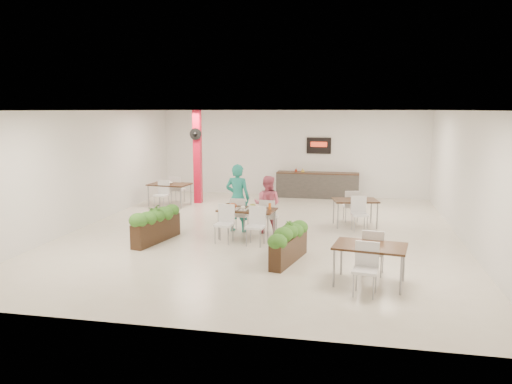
# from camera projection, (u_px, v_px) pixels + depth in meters

# --- Properties ---
(ground) EXTENTS (12.00, 12.00, 0.00)m
(ground) POSITION_uv_depth(u_px,v_px,m) (263.00, 233.00, 13.20)
(ground) COLOR beige
(ground) RESTS_ON ground
(room_shell) EXTENTS (10.10, 12.10, 3.22)m
(room_shell) POSITION_uv_depth(u_px,v_px,m) (263.00, 157.00, 12.87)
(room_shell) COLOR white
(room_shell) RESTS_ON ground
(red_column) EXTENTS (0.40, 0.41, 3.20)m
(red_column) POSITION_uv_depth(u_px,v_px,m) (198.00, 156.00, 17.18)
(red_column) COLOR red
(red_column) RESTS_ON ground
(service_counter) EXTENTS (3.00, 0.64, 2.20)m
(service_counter) POSITION_uv_depth(u_px,v_px,m) (317.00, 184.00, 18.40)
(service_counter) COLOR #2E2B29
(service_counter) RESTS_ON ground
(main_table) EXTENTS (1.47, 1.73, 0.92)m
(main_table) POSITION_uv_depth(u_px,v_px,m) (247.00, 213.00, 12.55)
(main_table) COLOR #321C10
(main_table) RESTS_ON ground
(diner_man) EXTENTS (0.70, 0.50, 1.81)m
(diner_man) POSITION_uv_depth(u_px,v_px,m) (238.00, 198.00, 13.22)
(diner_man) COLOR teal
(diner_man) RESTS_ON ground
(diner_woman) EXTENTS (0.79, 0.65, 1.52)m
(diner_woman) POSITION_uv_depth(u_px,v_px,m) (267.00, 204.00, 13.09)
(diner_woman) COLOR #E86784
(diner_woman) RESTS_ON ground
(planter_left) EXTENTS (0.69, 1.80, 0.95)m
(planter_left) POSITION_uv_depth(u_px,v_px,m) (156.00, 222.00, 12.23)
(planter_left) COLOR black
(planter_left) RESTS_ON ground
(planter_right) EXTENTS (0.69, 1.69, 0.89)m
(planter_right) POSITION_uv_depth(u_px,v_px,m) (289.00, 240.00, 10.60)
(planter_right) COLOR black
(planter_right) RESTS_ON ground
(side_table_a) EXTENTS (1.41, 1.66, 0.92)m
(side_table_a) POSITION_uv_depth(u_px,v_px,m) (170.00, 187.00, 16.83)
(side_table_a) COLOR #321C10
(side_table_a) RESTS_ON ground
(side_table_b) EXTENTS (1.34, 1.67, 0.92)m
(side_table_b) POSITION_uv_depth(u_px,v_px,m) (355.00, 204.00, 13.85)
(side_table_b) COLOR #321C10
(side_table_b) RESTS_ON ground
(side_table_c) EXTENTS (1.42, 1.66, 0.92)m
(side_table_c) POSITION_uv_depth(u_px,v_px,m) (370.00, 251.00, 9.21)
(side_table_c) COLOR #321C10
(side_table_c) RESTS_ON ground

